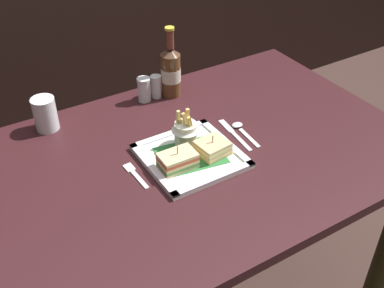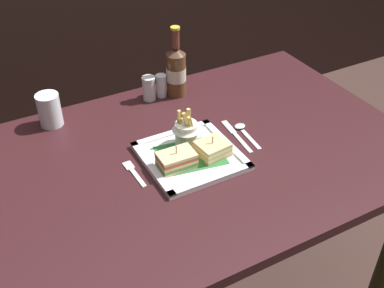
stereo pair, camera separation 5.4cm
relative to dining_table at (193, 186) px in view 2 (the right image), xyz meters
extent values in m
cube|color=#331619|center=(0.00, 0.00, 0.11)|extent=(1.28, 0.83, 0.03)
cylinder|color=black|center=(-0.56, 0.34, -0.27)|extent=(0.07, 0.07, 0.73)
cylinder|color=#341216|center=(0.56, 0.34, -0.27)|extent=(0.07, 0.07, 0.73)
cube|color=white|center=(-0.02, -0.02, 0.13)|extent=(0.26, 0.26, 0.01)
cube|color=#2A6F33|center=(-0.02, -0.02, 0.14)|extent=(0.20, 0.17, 0.00)
cube|color=white|center=(-0.02, -0.14, 0.14)|extent=(0.26, 0.02, 0.01)
cube|color=white|center=(-0.02, 0.10, 0.14)|extent=(0.26, 0.02, 0.01)
cube|color=white|center=(-0.14, -0.02, 0.14)|extent=(0.02, 0.26, 0.01)
cube|color=white|center=(0.10, -0.02, 0.14)|extent=(0.02, 0.26, 0.01)
cube|color=#D9B384|center=(-0.08, -0.04, 0.14)|extent=(0.10, 0.07, 0.01)
cube|color=#548442|center=(-0.08, -0.04, 0.15)|extent=(0.10, 0.07, 0.01)
cube|color=#DCBC7F|center=(-0.08, -0.04, 0.16)|extent=(0.10, 0.07, 0.01)
cube|color=#C3502D|center=(-0.08, -0.04, 0.17)|extent=(0.10, 0.07, 0.01)
cube|color=#D2BA87|center=(-0.08, -0.04, 0.18)|extent=(0.10, 0.07, 0.01)
cylinder|color=tan|center=(-0.08, -0.04, 0.17)|extent=(0.00, 0.00, 0.07)
cube|color=tan|center=(0.04, -0.04, 0.14)|extent=(0.09, 0.09, 0.01)
cube|color=#F2CC7D|center=(0.04, -0.04, 0.15)|extent=(0.09, 0.09, 0.01)
cube|color=tan|center=(0.04, -0.04, 0.16)|extent=(0.09, 0.09, 0.01)
cube|color=#E1DA7A|center=(0.04, -0.04, 0.17)|extent=(0.09, 0.09, 0.01)
cube|color=tan|center=(0.04, -0.04, 0.18)|extent=(0.09, 0.09, 0.01)
cylinder|color=tan|center=(0.04, -0.04, 0.17)|extent=(0.00, 0.00, 0.06)
cylinder|color=silver|center=(-0.01, 0.03, 0.18)|extent=(0.06, 0.06, 0.07)
cone|color=white|center=(-0.01, 0.03, 0.21)|extent=(0.08, 0.08, 0.03)
cube|color=#EACB64|center=(-0.02, 0.04, 0.20)|extent=(0.01, 0.02, 0.05)
cube|color=#E6CB74|center=(-0.02, 0.05, 0.22)|extent=(0.01, 0.01, 0.07)
cube|color=#E0C057|center=(0.00, 0.01, 0.21)|extent=(0.03, 0.01, 0.07)
cube|color=#E1BA5F|center=(-0.01, 0.02, 0.22)|extent=(0.02, 0.01, 0.08)
cube|color=#E5D173|center=(0.01, 0.05, 0.21)|extent=(0.01, 0.01, 0.07)
cube|color=#EBC16F|center=(0.00, 0.03, 0.22)|extent=(0.01, 0.01, 0.08)
cylinder|color=brown|center=(0.11, 0.32, 0.20)|extent=(0.07, 0.07, 0.15)
cone|color=#4E3122|center=(0.11, 0.32, 0.29)|extent=(0.07, 0.07, 0.02)
cylinder|color=#5E2B21|center=(0.11, 0.32, 0.33)|extent=(0.03, 0.03, 0.06)
cylinder|color=gold|center=(0.11, 0.32, 0.37)|extent=(0.03, 0.03, 0.01)
cylinder|color=beige|center=(0.11, 0.32, 0.21)|extent=(0.07, 0.07, 0.05)
cylinder|color=silver|center=(-0.32, 0.34, 0.18)|extent=(0.07, 0.07, 0.10)
cylinder|color=silver|center=(-0.32, 0.34, 0.16)|extent=(0.06, 0.06, 0.07)
cube|color=silver|center=(-0.18, -0.03, 0.13)|extent=(0.01, 0.09, 0.00)
cube|color=silver|center=(-0.19, 0.03, 0.13)|extent=(0.03, 0.04, 0.00)
cube|color=silver|center=(0.15, -0.03, 0.13)|extent=(0.02, 0.11, 0.00)
cube|color=silver|center=(0.16, 0.06, 0.13)|extent=(0.02, 0.07, 0.00)
cube|color=silver|center=(0.18, -0.03, 0.13)|extent=(0.02, 0.11, 0.00)
ellipsoid|color=silver|center=(0.18, 0.04, 0.13)|extent=(0.03, 0.03, 0.01)
cylinder|color=silver|center=(0.01, 0.33, 0.17)|extent=(0.04, 0.04, 0.07)
cylinder|color=white|center=(0.01, 0.33, 0.15)|extent=(0.04, 0.04, 0.04)
cylinder|color=silver|center=(0.01, 0.33, 0.21)|extent=(0.05, 0.05, 0.01)
cylinder|color=silver|center=(0.06, 0.33, 0.16)|extent=(0.03, 0.03, 0.07)
cylinder|color=#3F3120|center=(0.06, 0.33, 0.15)|extent=(0.03, 0.03, 0.04)
cylinder|color=silver|center=(0.06, 0.33, 0.20)|extent=(0.04, 0.04, 0.01)
camera|label=1|loc=(-0.57, -0.92, 0.95)|focal=44.39mm
camera|label=2|loc=(-0.52, -0.95, 0.95)|focal=44.39mm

